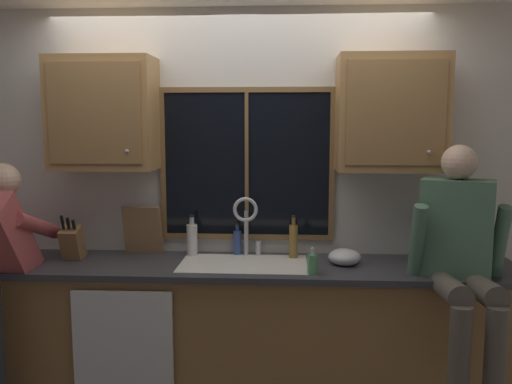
% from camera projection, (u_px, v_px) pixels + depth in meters
% --- Properties ---
extents(back_wall, '(5.90, 0.12, 2.55)m').
position_uv_depth(back_wall, '(239.00, 200.00, 3.67)').
color(back_wall, silver).
rests_on(back_wall, floor).
extents(window_glass, '(1.10, 0.02, 0.95)m').
position_uv_depth(window_glass, '(247.00, 164.00, 3.57)').
color(window_glass, black).
extents(window_frame_top, '(1.17, 0.02, 0.04)m').
position_uv_depth(window_frame_top, '(247.00, 90.00, 3.49)').
color(window_frame_top, brown).
extents(window_frame_bottom, '(1.17, 0.02, 0.04)m').
position_uv_depth(window_frame_bottom, '(247.00, 237.00, 3.62)').
color(window_frame_bottom, brown).
extents(window_frame_left, '(0.03, 0.02, 0.95)m').
position_uv_depth(window_frame_left, '(163.00, 164.00, 3.59)').
color(window_frame_left, brown).
extents(window_frame_right, '(0.03, 0.02, 0.95)m').
position_uv_depth(window_frame_right, '(332.00, 165.00, 3.52)').
color(window_frame_right, brown).
extents(window_mullion_center, '(0.02, 0.02, 0.95)m').
position_uv_depth(window_mullion_center, '(247.00, 165.00, 3.56)').
color(window_mullion_center, brown).
extents(lower_cabinet_run, '(3.50, 0.58, 0.88)m').
position_uv_depth(lower_cabinet_run, '(234.00, 336.00, 3.43)').
color(lower_cabinet_run, olive).
rests_on(lower_cabinet_run, floor).
extents(countertop, '(3.56, 0.62, 0.04)m').
position_uv_depth(countertop, '(234.00, 267.00, 3.35)').
color(countertop, '#38383D').
rests_on(countertop, lower_cabinet_run).
extents(dishwasher_front, '(0.60, 0.02, 0.74)m').
position_uv_depth(dishwasher_front, '(123.00, 351.00, 3.15)').
color(dishwasher_front, white).
extents(upper_cabinet_left, '(0.66, 0.36, 0.72)m').
position_uv_depth(upper_cabinet_left, '(103.00, 114.00, 3.42)').
color(upper_cabinet_left, '#A87A47').
extents(upper_cabinet_right, '(0.66, 0.36, 0.72)m').
position_uv_depth(upper_cabinet_right, '(391.00, 113.00, 3.31)').
color(upper_cabinet_right, '#A87A47').
extents(sink, '(0.80, 0.46, 0.21)m').
position_uv_depth(sink, '(244.00, 279.00, 3.37)').
color(sink, white).
rests_on(sink, lower_cabinet_run).
extents(faucet, '(0.18, 0.09, 0.40)m').
position_uv_depth(faucet, '(247.00, 219.00, 3.50)').
color(faucet, silver).
rests_on(faucet, countertop).
extents(person_sitting_on_counter, '(0.54, 0.66, 1.26)m').
position_uv_depth(person_sitting_on_counter, '(461.00, 248.00, 2.99)').
color(person_sitting_on_counter, '#595147').
rests_on(person_sitting_on_counter, countertop).
extents(knife_block, '(0.12, 0.18, 0.32)m').
position_uv_depth(knife_block, '(72.00, 243.00, 3.44)').
color(knife_block, olive).
rests_on(knife_block, countertop).
extents(cutting_board, '(0.26, 0.09, 0.33)m').
position_uv_depth(cutting_board, '(143.00, 230.00, 3.59)').
color(cutting_board, '#997047').
rests_on(cutting_board, countertop).
extents(mixing_bowl, '(0.20, 0.20, 0.10)m').
position_uv_depth(mixing_bowl, '(345.00, 257.00, 3.34)').
color(mixing_bowl, silver).
rests_on(mixing_bowl, countertop).
extents(soap_dispenser, '(0.06, 0.07, 0.16)m').
position_uv_depth(soap_dispenser, '(312.00, 263.00, 3.13)').
color(soap_dispenser, '#59A566').
rests_on(soap_dispenser, countertop).
extents(bottle_green_glass, '(0.05, 0.05, 0.21)m').
position_uv_depth(bottle_green_glass, '(238.00, 242.00, 3.58)').
color(bottle_green_glass, '#334C8C').
rests_on(bottle_green_glass, countertop).
extents(bottle_tall_clear, '(0.06, 0.06, 0.28)m').
position_uv_depth(bottle_tall_clear, '(293.00, 240.00, 3.49)').
color(bottle_tall_clear, olive).
rests_on(bottle_tall_clear, countertop).
extents(bottle_amber_small, '(0.07, 0.07, 0.27)m').
position_uv_depth(bottle_amber_small, '(192.00, 239.00, 3.55)').
color(bottle_amber_small, silver).
rests_on(bottle_amber_small, countertop).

